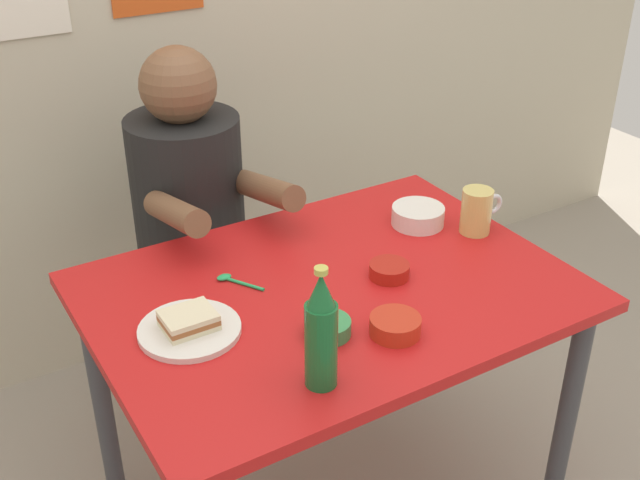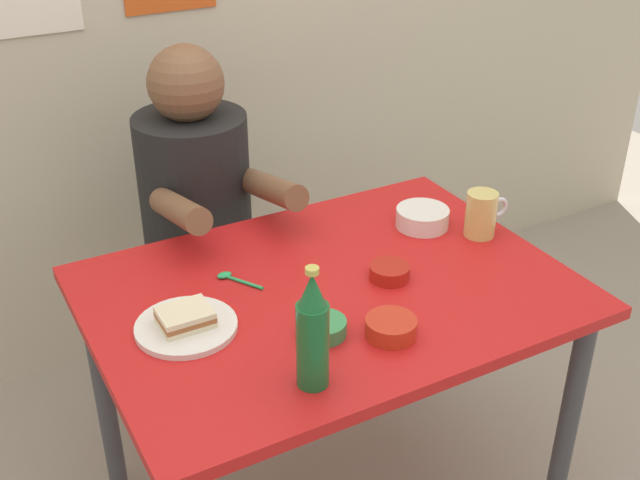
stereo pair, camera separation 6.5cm
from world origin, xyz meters
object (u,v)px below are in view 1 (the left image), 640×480
plate_orange (190,331)px  sandwich (189,321)px  dip_bowl_green (328,327)px  beer_bottle (321,333)px  stool (198,307)px  dining_table (331,319)px  person_seated (189,188)px  beer_mug (477,211)px

plate_orange → sandwich: (0.00, 0.00, 0.02)m
dip_bowl_green → sandwich: bearing=148.3°
plate_orange → beer_bottle: size_ratio=0.84×
sandwich → dip_bowl_green: sandwich is taller
plate_orange → dip_bowl_green: dip_bowl_green is taller
stool → plate_orange: size_ratio=2.05×
beer_bottle → dip_bowl_green: 0.19m
dining_table → beer_bottle: (-0.20, -0.29, 0.21)m
beer_bottle → dip_bowl_green: size_ratio=2.62×
person_seated → plate_orange: bearing=-112.6°
stool → beer_bottle: bearing=-96.6°
sandwich → beer_bottle: beer_bottle is taller
plate_orange → dining_table: bearing=0.5°
plate_orange → beer_mug: 0.82m
dining_table → plate_orange: plate_orange is taller
dining_table → beer_mug: (0.47, 0.03, 0.15)m
dining_table → sandwich: sandwich is taller
person_seated → sandwich: size_ratio=6.54×
sandwich → dip_bowl_green: (0.25, -0.15, -0.01)m
dining_table → beer_mug: beer_mug is taller
beer_mug → beer_bottle: bearing=-154.4°
person_seated → beer_bottle: person_seated is taller
stool → person_seated: person_seated is taller
plate_orange → dip_bowl_green: 0.29m
beer_mug → dip_bowl_green: bearing=-161.6°
stool → dip_bowl_green: (-0.01, -0.79, 0.41)m
dip_bowl_green → person_seated: bearing=89.2°
sandwich → plate_orange: bearing=-90.0°
stool → sandwich: size_ratio=4.09×
person_seated → beer_bottle: size_ratio=2.75×
plate_orange → beer_mug: (0.82, 0.04, 0.05)m
stool → dip_bowl_green: size_ratio=4.50×
stool → sandwich: 0.80m
sandwich → dining_table: bearing=0.5°
person_seated → beer_bottle: (-0.11, -0.90, 0.09)m
person_seated → beer_mug: person_seated is taller
stool → person_seated: size_ratio=0.63×
dining_table → plate_orange: 0.37m
dining_table → beer_bottle: bearing=-125.0°
dining_table → plate_orange: (-0.35, -0.00, 0.10)m
dip_bowl_green → beer_mug: bearing=18.4°
beer_mug → beer_bottle: size_ratio=0.48×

